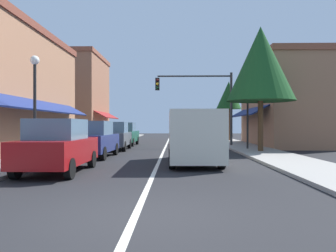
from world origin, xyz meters
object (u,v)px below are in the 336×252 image
(parked_car_nearest_left, at_px, (58,146))
(van_in_lane, at_px, (193,136))
(street_lamp_right_mid, at_px, (248,98))
(tree_right_far, at_px, (229,96))
(parked_car_second_left, at_px, (94,139))
(street_lamp_left_near, at_px, (35,90))
(parked_car_far_left, at_px, (125,134))
(traffic_signal_mast_arm, at_px, (204,95))
(parked_car_third_left, at_px, (114,136))
(tree_right_near, at_px, (261,64))

(parked_car_nearest_left, relative_size, van_in_lane, 0.79)
(street_lamp_right_mid, bearing_deg, tree_right_far, 86.53)
(parked_car_nearest_left, xyz_separation_m, parked_car_second_left, (-0.09, 5.16, 0.00))
(street_lamp_left_near, bearing_deg, parked_car_far_left, 82.79)
(parked_car_far_left, height_order, traffic_signal_mast_arm, traffic_signal_mast_arm)
(van_in_lane, relative_size, traffic_signal_mast_arm, 0.93)
(parked_car_second_left, bearing_deg, parked_car_far_left, 91.00)
(parked_car_nearest_left, height_order, street_lamp_left_near, street_lamp_left_near)
(street_lamp_left_near, bearing_deg, van_in_lane, 5.44)
(parked_car_third_left, distance_m, tree_right_far, 14.96)
(parked_car_nearest_left, relative_size, parked_car_third_left, 1.00)
(street_lamp_right_mid, height_order, tree_right_far, tree_right_far)
(van_in_lane, xyz_separation_m, tree_right_near, (4.06, 5.24, 3.86))
(van_in_lane, relative_size, street_lamp_left_near, 1.21)
(tree_right_near, height_order, tree_right_far, tree_right_near)
(parked_car_second_left, distance_m, tree_right_far, 19.01)
(tree_right_near, bearing_deg, street_lamp_left_near, -150.52)
(street_lamp_left_near, bearing_deg, tree_right_near, 29.48)
(parked_car_second_left, distance_m, parked_car_far_left, 9.68)
(parked_car_second_left, distance_m, street_lamp_right_mid, 9.95)
(parked_car_second_left, bearing_deg, parked_car_nearest_left, -87.64)
(parked_car_nearest_left, bearing_deg, street_lamp_right_mid, 48.99)
(van_in_lane, xyz_separation_m, street_lamp_left_near, (-6.26, -0.60, 1.80))
(traffic_signal_mast_arm, xyz_separation_m, tree_right_near, (2.71, -5.53, 1.26))
(van_in_lane, xyz_separation_m, street_lamp_right_mid, (3.75, 7.16, 2.09))
(parked_car_nearest_left, bearing_deg, traffic_signal_mast_arm, 65.46)
(street_lamp_left_near, xyz_separation_m, street_lamp_right_mid, (10.02, 7.76, 0.29))
(parked_car_nearest_left, xyz_separation_m, tree_right_far, (9.07, 21.44, 3.54))
(parked_car_nearest_left, distance_m, parked_car_second_left, 5.16)
(parked_car_second_left, distance_m, van_in_lane, 5.32)
(street_lamp_right_mid, bearing_deg, parked_car_third_left, 178.57)
(parked_car_second_left, xyz_separation_m, tree_right_far, (9.16, 16.27, 3.54))
(parked_car_far_left, height_order, street_lamp_left_near, street_lamp_left_near)
(parked_car_far_left, bearing_deg, tree_right_near, -37.48)
(parked_car_nearest_left, relative_size, street_lamp_left_near, 0.96)
(street_lamp_right_mid, bearing_deg, traffic_signal_mast_arm, 123.71)
(van_in_lane, bearing_deg, traffic_signal_mast_arm, 81.58)
(parked_car_third_left, relative_size, tree_right_near, 0.58)
(parked_car_far_left, xyz_separation_m, street_lamp_left_near, (-1.61, -12.75, 2.07))
(parked_car_third_left, xyz_separation_m, tree_right_near, (8.65, -2.13, 4.13))
(parked_car_nearest_left, height_order, traffic_signal_mast_arm, traffic_signal_mast_arm)
(tree_right_near, bearing_deg, van_in_lane, -127.78)
(tree_right_far, bearing_deg, parked_car_far_left, -144.07)
(parked_car_far_left, relative_size, tree_right_far, 0.71)
(parked_car_far_left, distance_m, tree_right_far, 11.79)
(parked_car_nearest_left, distance_m, parked_car_third_left, 10.05)
(parked_car_second_left, relative_size, traffic_signal_mast_arm, 0.73)
(tree_right_near, bearing_deg, tree_right_far, 88.32)
(parked_car_second_left, height_order, parked_car_third_left, same)
(tree_right_far, bearing_deg, van_in_lane, -103.37)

